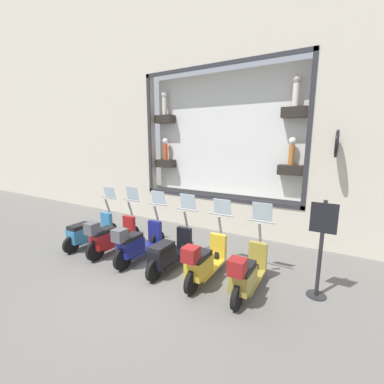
% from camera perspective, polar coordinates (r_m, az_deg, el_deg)
% --- Properties ---
extents(ground_plane, '(120.00, 120.00, 0.00)m').
position_cam_1_polar(ground_plane, '(6.01, -9.65, -17.79)').
color(ground_plane, '#66635E').
extents(building_facade, '(1.25, 36.00, 10.90)m').
position_cam_1_polar(building_facade, '(8.76, 6.40, 28.87)').
color(building_facade, beige).
rests_on(building_facade, ground_plane).
extents(scooter_olive_0, '(1.79, 0.61, 1.64)m').
position_cam_1_polar(scooter_olive_0, '(5.19, 12.10, -17.05)').
color(scooter_olive_0, black).
rests_on(scooter_olive_0, ground_plane).
extents(scooter_yellow_1, '(1.80, 0.60, 1.61)m').
position_cam_1_polar(scooter_yellow_1, '(5.50, 2.68, -15.03)').
color(scooter_yellow_1, black).
rests_on(scooter_yellow_1, ground_plane).
extents(scooter_black_2, '(1.80, 0.60, 1.63)m').
position_cam_1_polar(scooter_black_2, '(6.00, -5.04, -13.17)').
color(scooter_black_2, black).
rests_on(scooter_black_2, ground_plane).
extents(scooter_navy_3, '(1.81, 0.60, 1.62)m').
position_cam_1_polar(scooter_navy_3, '(6.48, -12.12, -10.98)').
color(scooter_navy_3, black).
rests_on(scooter_navy_3, ground_plane).
extents(scooter_red_4, '(1.80, 0.60, 1.66)m').
position_cam_1_polar(scooter_red_4, '(7.09, -17.70, -9.29)').
color(scooter_red_4, black).
rests_on(scooter_red_4, ground_plane).
extents(scooter_teal_5, '(1.79, 0.61, 1.56)m').
position_cam_1_polar(scooter_teal_5, '(7.82, -21.96, -8.18)').
color(scooter_teal_5, black).
rests_on(scooter_teal_5, ground_plane).
extents(shop_sign_post, '(0.36, 0.45, 1.87)m').
position_cam_1_polar(shop_sign_post, '(5.34, 26.75, -10.59)').
color(shop_sign_post, '#232326').
rests_on(shop_sign_post, ground_plane).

